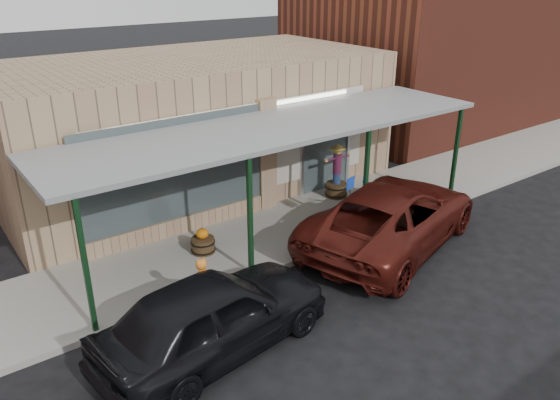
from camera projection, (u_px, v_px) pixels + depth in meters
ground at (371, 294)px, 12.26m from camera, size 120.00×120.00×0.00m
sidewalk at (277, 232)px, 14.89m from camera, size 40.00×3.20×0.15m
storefront at (194, 124)px, 17.47m from camera, size 12.00×6.25×4.20m
awning at (278, 129)px, 13.70m from camera, size 12.00×3.00×3.04m
block_buildings_near at (228, 61)px, 18.66m from camera, size 61.00×8.00×8.00m
barrel_scarecrow at (337, 179)px, 16.81m from camera, size 1.03×0.69×1.70m
barrel_pumpkin at (203, 243)px, 13.63m from camera, size 0.75×0.75×0.69m
handicap_sign at (350, 197)px, 14.39m from camera, size 0.32×0.09×1.57m
parked_sedan at (214, 314)px, 10.17m from camera, size 4.94×2.51×1.61m
car_maroon at (392, 216)px, 14.10m from camera, size 6.54×4.39×1.67m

